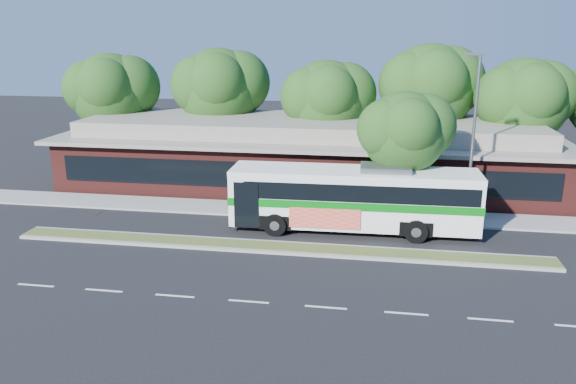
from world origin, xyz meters
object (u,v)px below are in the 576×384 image
(lamp_post, at_px, (473,134))
(sedan, at_px, (110,176))
(transit_bus, at_px, (354,194))
(sidewalk_tree, at_px, (410,131))

(lamp_post, height_order, sedan, lamp_post)
(transit_bus, relative_size, sidewalk_tree, 1.78)
(sidewalk_tree, bearing_deg, transit_bus, -149.38)
(lamp_post, bearing_deg, sidewalk_tree, -169.62)
(sedan, bearing_deg, sidewalk_tree, -79.18)
(lamp_post, distance_m, sedan, 23.33)
(lamp_post, xyz_separation_m, transit_bus, (-5.96, -2.20, -2.91))
(transit_bus, height_order, sidewalk_tree, sidewalk_tree)
(transit_bus, bearing_deg, sidewalk_tree, 29.43)
(lamp_post, height_order, sidewalk_tree, lamp_post)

